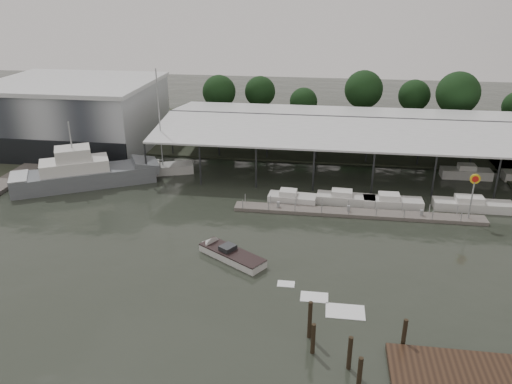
# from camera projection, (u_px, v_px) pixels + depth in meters

# --- Properties ---
(ground) EXTENTS (200.00, 200.00, 0.00)m
(ground) POSITION_uv_depth(u_px,v_px,m) (208.00, 248.00, 49.31)
(ground) COLOR #262B23
(ground) RESTS_ON ground
(land_strip_far) EXTENTS (140.00, 30.00, 0.30)m
(land_strip_far) POSITION_uv_depth(u_px,v_px,m) (262.00, 132.00, 87.66)
(land_strip_far) COLOR #383E2E
(land_strip_far) RESTS_ON ground
(land_strip_west) EXTENTS (20.00, 40.00, 0.30)m
(land_strip_west) POSITION_uv_depth(u_px,v_px,m) (12.00, 143.00, 81.89)
(land_strip_west) COLOR #383E2E
(land_strip_west) RESTS_ON ground
(storage_warehouse) EXTENTS (24.50, 20.50, 10.50)m
(storage_warehouse) POSITION_uv_depth(u_px,v_px,m) (76.00, 114.00, 78.28)
(storage_warehouse) COLOR #A4AAAF
(storage_warehouse) RESTS_ON ground
(covered_boat_shed) EXTENTS (58.24, 24.00, 6.96)m
(covered_boat_shed) POSITION_uv_depth(u_px,v_px,m) (369.00, 122.00, 70.34)
(covered_boat_shed) COLOR silver
(covered_boat_shed) RESTS_ON ground
(trawler_dock) EXTENTS (3.00, 18.00, 0.50)m
(trawler_dock) POSITION_uv_depth(u_px,v_px,m) (10.00, 180.00, 65.91)
(trawler_dock) COLOR #635D57
(trawler_dock) RESTS_ON ground
(floating_dock) EXTENTS (28.00, 2.00, 1.40)m
(floating_dock) POSITION_uv_depth(u_px,v_px,m) (357.00, 213.00, 56.43)
(floating_dock) COLOR #635D57
(floating_dock) RESTS_ON ground
(shell_fuel_sign) EXTENTS (1.10, 0.18, 5.55)m
(shell_fuel_sign) POSITION_uv_depth(u_px,v_px,m) (473.00, 188.00, 53.43)
(shell_fuel_sign) COLOR #96999B
(shell_fuel_sign) RESTS_ON ground
(grey_trawler) EXTENTS (18.18, 12.60, 8.84)m
(grey_trawler) POSITION_uv_depth(u_px,v_px,m) (86.00, 174.00, 64.32)
(grey_trawler) COLOR slate
(grey_trawler) RESTS_ON ground
(white_sailboat) EXTENTS (9.37, 5.51, 14.46)m
(white_sailboat) POSITION_uv_depth(u_px,v_px,m) (159.00, 169.00, 68.62)
(white_sailboat) COLOR silver
(white_sailboat) RESTS_ON ground
(speedboat_underway) EXTENTS (16.49, 11.25, 2.00)m
(speedboat_underway) POSITION_uv_depth(u_px,v_px,m) (227.00, 253.00, 47.62)
(speedboat_underway) COLOR silver
(speedboat_underway) RESTS_ON ground
(moored_cruiser_0) EXTENTS (5.79, 2.62, 1.70)m
(moored_cruiser_0) POSITION_uv_depth(u_px,v_px,m) (292.00, 198.00, 59.30)
(moored_cruiser_0) COLOR silver
(moored_cruiser_0) RESTS_ON ground
(moored_cruiser_1) EXTENTS (6.98, 2.61, 1.70)m
(moored_cruiser_1) POSITION_uv_depth(u_px,v_px,m) (345.00, 199.00, 59.23)
(moored_cruiser_1) COLOR silver
(moored_cruiser_1) RESTS_ON ground
(moored_cruiser_2) EXTENTS (6.83, 2.32, 1.70)m
(moored_cruiser_2) POSITION_uv_depth(u_px,v_px,m) (392.00, 202.00, 58.25)
(moored_cruiser_2) COLOR silver
(moored_cruiser_2) RESTS_ON ground
(moored_cruiser_3) EXTENTS (8.83, 2.21, 1.70)m
(moored_cruiser_3) POSITION_uv_depth(u_px,v_px,m) (472.00, 205.00, 57.53)
(moored_cruiser_3) COLOR silver
(moored_cruiser_3) RESTS_ON ground
(mooring_pilings) EXTENTS (7.06, 7.53, 3.69)m
(mooring_pilings) POSITION_uv_depth(u_px,v_px,m) (345.00, 354.00, 33.75)
(mooring_pilings) COLOR #2D2416
(mooring_pilings) RESTS_ON ground
(horizon_tree_line) EXTENTS (69.31, 11.42, 10.84)m
(horizon_tree_line) POSITION_uv_depth(u_px,v_px,m) (397.00, 96.00, 87.49)
(horizon_tree_line) COLOR black
(horizon_tree_line) RESTS_ON ground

